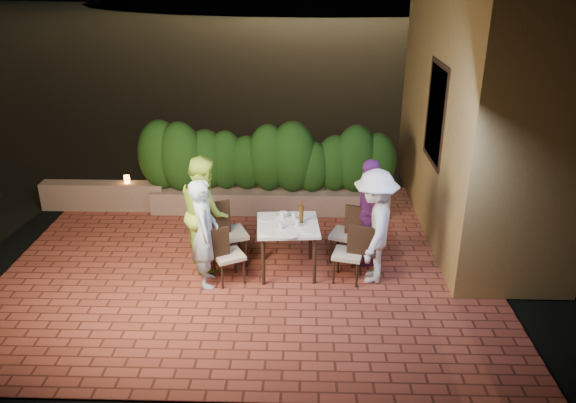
{
  "coord_description": "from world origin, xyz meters",
  "views": [
    {
      "loc": [
        0.79,
        -6.92,
        4.11
      ],
      "look_at": [
        0.58,
        0.26,
        1.05
      ],
      "focal_mm": 35.0,
      "sensor_mm": 36.0,
      "label": 1
    }
  ],
  "objects_px": {
    "chair_right_back": "(346,233)",
    "parapet_lamp": "(127,179)",
    "diner_blue": "(205,233)",
    "diner_white": "(374,227)",
    "beer_bottle": "(301,212)",
    "chair_left_front": "(228,254)",
    "diner_green": "(205,212)",
    "chair_right_front": "(348,253)",
    "dining_table": "(288,248)",
    "bowl": "(283,215)",
    "diner_purple": "(369,212)",
    "chair_left_back": "(229,232)"
  },
  "relations": [
    {
      "from": "chair_right_front",
      "to": "diner_green",
      "type": "height_order",
      "value": "diner_green"
    },
    {
      "from": "diner_white",
      "to": "chair_left_back",
      "type": "bearing_deg",
      "value": -89.64
    },
    {
      "from": "chair_right_back",
      "to": "diner_white",
      "type": "height_order",
      "value": "diner_white"
    },
    {
      "from": "dining_table",
      "to": "diner_blue",
      "type": "xyz_separation_m",
      "value": [
        -1.1,
        -0.36,
        0.39
      ]
    },
    {
      "from": "chair_left_back",
      "to": "dining_table",
      "type": "bearing_deg",
      "value": -36.65
    },
    {
      "from": "dining_table",
      "to": "parapet_lamp",
      "type": "relative_size",
      "value": 6.08
    },
    {
      "from": "chair_left_front",
      "to": "diner_green",
      "type": "xyz_separation_m",
      "value": [
        -0.39,
        0.49,
        0.41
      ]
    },
    {
      "from": "diner_white",
      "to": "chair_right_back",
      "type": "bearing_deg",
      "value": -135.99
    },
    {
      "from": "beer_bottle",
      "to": "chair_right_front",
      "type": "relative_size",
      "value": 0.38
    },
    {
      "from": "diner_blue",
      "to": "parapet_lamp",
      "type": "bearing_deg",
      "value": 27.64
    },
    {
      "from": "chair_left_back",
      "to": "chair_right_back",
      "type": "bearing_deg",
      "value": -18.16
    },
    {
      "from": "diner_purple",
      "to": "dining_table",
      "type": "bearing_deg",
      "value": -78.72
    },
    {
      "from": "chair_right_back",
      "to": "parapet_lamp",
      "type": "relative_size",
      "value": 6.45
    },
    {
      "from": "chair_left_back",
      "to": "diner_purple",
      "type": "height_order",
      "value": "diner_purple"
    },
    {
      "from": "diner_purple",
      "to": "parapet_lamp",
      "type": "relative_size",
      "value": 11.45
    },
    {
      "from": "diner_white",
      "to": "chair_right_front",
      "type": "bearing_deg",
      "value": -71.39
    },
    {
      "from": "chair_right_back",
      "to": "diner_blue",
      "type": "bearing_deg",
      "value": 40.51
    },
    {
      "from": "dining_table",
      "to": "diner_blue",
      "type": "bearing_deg",
      "value": -161.84
    },
    {
      "from": "diner_green",
      "to": "diner_white",
      "type": "bearing_deg",
      "value": -121.12
    },
    {
      "from": "diner_white",
      "to": "chair_left_front",
      "type": "bearing_deg",
      "value": -75.6
    },
    {
      "from": "chair_right_back",
      "to": "parapet_lamp",
      "type": "bearing_deg",
      "value": -5.0
    },
    {
      "from": "beer_bottle",
      "to": "chair_right_front",
      "type": "bearing_deg",
      "value": -22.08
    },
    {
      "from": "chair_left_front",
      "to": "parapet_lamp",
      "type": "relative_size",
      "value": 5.99
    },
    {
      "from": "beer_bottle",
      "to": "chair_left_front",
      "type": "height_order",
      "value": "beer_bottle"
    },
    {
      "from": "beer_bottle",
      "to": "diner_green",
      "type": "xyz_separation_m",
      "value": [
        -1.38,
        0.15,
        -0.08
      ]
    },
    {
      "from": "beer_bottle",
      "to": "chair_right_back",
      "type": "height_order",
      "value": "beer_bottle"
    },
    {
      "from": "dining_table",
      "to": "diner_purple",
      "type": "relative_size",
      "value": 0.53
    },
    {
      "from": "chair_left_front",
      "to": "chair_right_front",
      "type": "xyz_separation_m",
      "value": [
        1.65,
        0.07,
        0.01
      ]
    },
    {
      "from": "dining_table",
      "to": "diner_white",
      "type": "height_order",
      "value": "diner_white"
    },
    {
      "from": "dining_table",
      "to": "chair_right_back",
      "type": "xyz_separation_m",
      "value": [
        0.85,
        0.35,
        0.08
      ]
    },
    {
      "from": "chair_left_back",
      "to": "chair_right_back",
      "type": "relative_size",
      "value": 1.12
    },
    {
      "from": "diner_green",
      "to": "parapet_lamp",
      "type": "relative_size",
      "value": 11.89
    },
    {
      "from": "diner_green",
      "to": "diner_blue",
      "type": "bearing_deg",
      "value": 167.04
    },
    {
      "from": "beer_bottle",
      "to": "dining_table",
      "type": "bearing_deg",
      "value": -165.17
    },
    {
      "from": "dining_table",
      "to": "chair_left_front",
      "type": "height_order",
      "value": "chair_left_front"
    },
    {
      "from": "chair_right_back",
      "to": "diner_white",
      "type": "xyz_separation_m",
      "value": [
        0.34,
        -0.52,
        0.36
      ]
    },
    {
      "from": "chair_left_back",
      "to": "diner_purple",
      "type": "relative_size",
      "value": 0.63
    },
    {
      "from": "beer_bottle",
      "to": "parapet_lamp",
      "type": "distance_m",
      "value": 3.77
    },
    {
      "from": "dining_table",
      "to": "diner_blue",
      "type": "relative_size",
      "value": 0.55
    },
    {
      "from": "beer_bottle",
      "to": "diner_white",
      "type": "bearing_deg",
      "value": -12.34
    },
    {
      "from": "chair_left_back",
      "to": "chair_right_front",
      "type": "distance_m",
      "value": 1.75
    },
    {
      "from": "chair_right_front",
      "to": "chair_right_back",
      "type": "relative_size",
      "value": 0.94
    },
    {
      "from": "dining_table",
      "to": "diner_white",
      "type": "xyz_separation_m",
      "value": [
        1.18,
        -0.17,
        0.43
      ]
    },
    {
      "from": "chair_left_front",
      "to": "chair_right_front",
      "type": "bearing_deg",
      "value": -25.0
    },
    {
      "from": "chair_right_back",
      "to": "bowl",
      "type": "bearing_deg",
      "value": 25.43
    },
    {
      "from": "chair_left_front",
      "to": "chair_right_front",
      "type": "distance_m",
      "value": 1.65
    },
    {
      "from": "beer_bottle",
      "to": "diner_green",
      "type": "bearing_deg",
      "value": 173.76
    },
    {
      "from": "dining_table",
      "to": "chair_right_front",
      "type": "xyz_separation_m",
      "value": [
        0.84,
        -0.21,
        0.05
      ]
    },
    {
      "from": "diner_purple",
      "to": "chair_right_back",
      "type": "bearing_deg",
      "value": -97.1
    },
    {
      "from": "chair_left_back",
      "to": "diner_white",
      "type": "bearing_deg",
      "value": -33.31
    }
  ]
}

